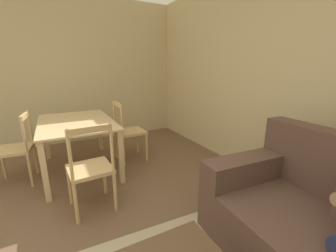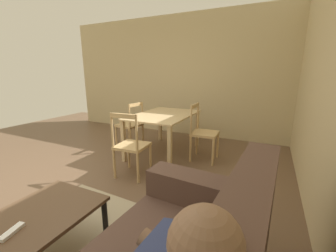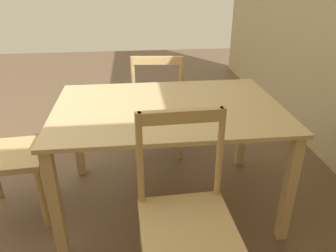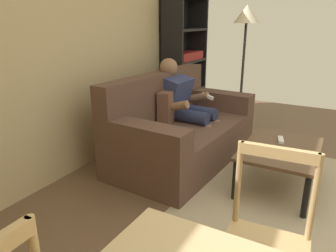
{
  "view_description": "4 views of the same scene",
  "coord_description": "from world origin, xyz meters",
  "px_view_note": "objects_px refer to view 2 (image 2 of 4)",
  "views": [
    {
      "loc": [
        1.43,
        0.32,
        1.47
      ],
      "look_at": [
        -0.4,
        1.29,
        0.9
      ],
      "focal_mm": 23.03,
      "sensor_mm": 36.0,
      "label": 1
    },
    {
      "loc": [
        1.66,
        2.28,
        1.47
      ],
      "look_at": [
        -0.4,
        1.29,
        0.9
      ],
      "focal_mm": 22.86,
      "sensor_mm": 36.0,
      "label": 2
    },
    {
      "loc": [
        -1.54,
        2.45,
        1.52
      ],
      "look_at": [
        -1.75,
        0.56,
        0.6
      ],
      "focal_mm": 34.99,
      "sensor_mm": 36.0,
      "label": 3
    },
    {
      "loc": [
        -2.09,
        0.35,
        1.55
      ],
      "look_at": [
        -0.4,
        1.29,
        0.9
      ],
      "focal_mm": 33.82,
      "sensor_mm": 36.0,
      "label": 4
    }
  ],
  "objects_px": {
    "coffee_table": "(34,222)",
    "dining_table": "(164,119)",
    "dining_chair_by_doorway": "(130,125)",
    "tv_remote": "(12,232)",
    "dining_chair_near_wall": "(203,133)",
    "dining_chair_facing_couch": "(131,146)"
  },
  "relations": [
    {
      "from": "coffee_table",
      "to": "dining_chair_near_wall",
      "type": "relative_size",
      "value": 0.97
    },
    {
      "from": "tv_remote",
      "to": "dining_table",
      "type": "xyz_separation_m",
      "value": [
        -2.76,
        -0.23,
        0.22
      ]
    },
    {
      "from": "tv_remote",
      "to": "dining_chair_by_doorway",
      "type": "relative_size",
      "value": 0.19
    },
    {
      "from": "dining_chair_by_doorway",
      "to": "dining_chair_facing_couch",
      "type": "bearing_deg",
      "value": 35.84
    },
    {
      "from": "coffee_table",
      "to": "dining_chair_by_doorway",
      "type": "distance_m",
      "value": 2.75
    },
    {
      "from": "tv_remote",
      "to": "dining_table",
      "type": "distance_m",
      "value": 2.78
    },
    {
      "from": "coffee_table",
      "to": "dining_table",
      "type": "distance_m",
      "value": 2.61
    },
    {
      "from": "dining_chair_near_wall",
      "to": "dining_chair_by_doorway",
      "type": "relative_size",
      "value": 1.06
    },
    {
      "from": "dining_chair_facing_couch",
      "to": "dining_table",
      "type": "bearing_deg",
      "value": -179.88
    },
    {
      "from": "dining_chair_by_doorway",
      "to": "tv_remote",
      "type": "bearing_deg",
      "value": 19.62
    },
    {
      "from": "tv_remote",
      "to": "dining_table",
      "type": "height_order",
      "value": "dining_table"
    },
    {
      "from": "tv_remote",
      "to": "dining_table",
      "type": "bearing_deg",
      "value": 81.08
    },
    {
      "from": "dining_chair_near_wall",
      "to": "dining_chair_by_doorway",
      "type": "xyz_separation_m",
      "value": [
        0.0,
        -1.49,
        -0.02
      ]
    },
    {
      "from": "dining_chair_facing_couch",
      "to": "coffee_table",
      "type": "bearing_deg",
      "value": 7.23
    },
    {
      "from": "coffee_table",
      "to": "tv_remote",
      "type": "bearing_deg",
      "value": 11.83
    },
    {
      "from": "coffee_table",
      "to": "dining_chair_by_doorway",
      "type": "height_order",
      "value": "dining_chair_by_doorway"
    },
    {
      "from": "dining_chair_near_wall",
      "to": "tv_remote",
      "type": "bearing_deg",
      "value": -10.54
    },
    {
      "from": "dining_chair_by_doorway",
      "to": "dining_table",
      "type": "bearing_deg",
      "value": 90.24
    },
    {
      "from": "coffee_table",
      "to": "dining_chair_facing_couch",
      "type": "relative_size",
      "value": 0.98
    },
    {
      "from": "dining_chair_near_wall",
      "to": "dining_chair_by_doorway",
      "type": "height_order",
      "value": "dining_chair_near_wall"
    },
    {
      "from": "coffee_table",
      "to": "dining_chair_facing_couch",
      "type": "bearing_deg",
      "value": -172.77
    },
    {
      "from": "dining_table",
      "to": "dining_chair_facing_couch",
      "type": "distance_m",
      "value": 1.06
    }
  ]
}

